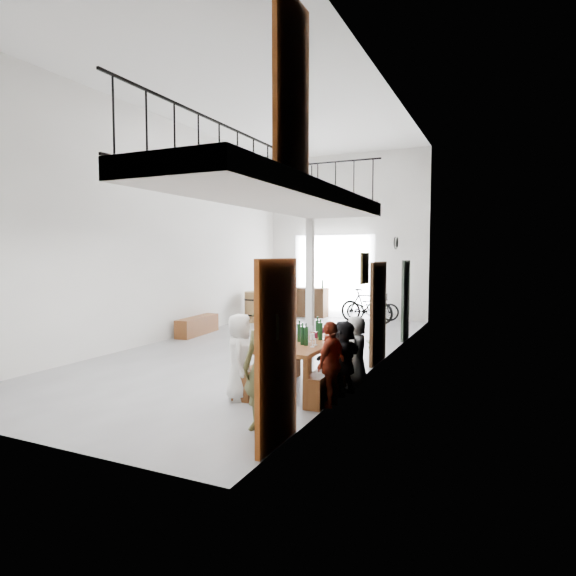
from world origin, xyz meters
The scene contains 24 objects.
floor centered at (0.00, 0.00, 0.00)m, with size 12.00×12.00×0.00m, color slate.
room_walls centered at (0.00, 0.00, 3.55)m, with size 12.00×12.00×12.00m.
gateway_portal centered at (-0.40, 5.94, 1.40)m, with size 2.80×0.08×2.80m, color white.
right_wall_decor centered at (2.70, -1.87, 1.74)m, with size 0.07×8.28×5.07m.
balcony centered at (1.98, -3.13, 2.96)m, with size 1.52×5.62×4.00m.
tasting_table centered at (2.20, -2.76, 0.71)m, with size 0.86×2.04×0.79m.
bench_inner centered at (1.55, -2.82, 0.21)m, with size 0.29×1.79×0.41m, color brown.
bench_wall centered at (2.57, -2.71, 0.22)m, with size 0.25×1.91×0.44m, color brown.
tableware centered at (2.24, -2.87, 0.93)m, with size 0.61×1.20×0.35m.
side_bench centered at (-2.50, 0.94, 0.24)m, with size 0.37×1.70×0.48m, color brown.
oak_barrel centered at (-2.26, 3.71, 0.48)m, with size 0.66×0.66×0.97m.
serving_counter centered at (-1.51, 5.65, 0.50)m, with size 1.89×0.52×1.00m, color #3D2514.
counter_bottles centered at (-1.51, 5.69, 1.14)m, with size 1.65×0.10×0.28m.
guest_left_a centered at (1.45, -3.58, 0.64)m, with size 0.62×0.41×1.28m, color silver.
guest_left_b centered at (1.51, -2.87, 0.62)m, with size 0.45×0.30×1.24m, color #236876.
guest_left_c centered at (1.40, -2.40, 0.61)m, with size 0.59×0.46×1.22m, color silver.
guest_left_d centered at (1.39, -1.89, 0.60)m, with size 0.78×0.45×1.21m, color #236876.
guest_right_a centered at (2.78, -3.33, 0.61)m, with size 0.71×0.30×1.21m, color #A1311B.
guest_right_b centered at (2.78, -2.72, 0.57)m, with size 1.06×0.34×1.15m, color black.
guest_right_c centered at (2.79, -2.12, 0.57)m, with size 0.56×0.36×1.14m, color silver.
host_standing centered at (2.36, -4.57, 0.77)m, with size 0.56×0.37×1.53m, color brown.
potted_plant centered at (2.45, 0.42, 0.19)m, with size 0.35×0.30×0.39m, color #174E1B.
bicycle_near centered at (1.07, 5.58, 0.44)m, with size 0.58×1.67×0.88m, color black.
bicycle_far centered at (1.04, 4.91, 0.53)m, with size 0.50×1.78×1.07m, color black.
Camera 1 is at (5.01, -9.65, 2.14)m, focal length 30.00 mm.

